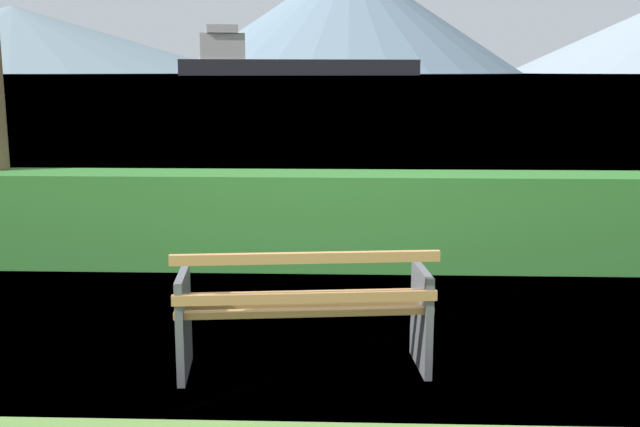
% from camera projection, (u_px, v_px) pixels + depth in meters
% --- Properties ---
extents(ground_plane, '(1400.00, 1400.00, 0.00)m').
position_uv_depth(ground_plane, '(304.00, 368.00, 5.05)').
color(ground_plane, '#567A38').
extents(water_surface, '(620.00, 620.00, 0.00)m').
position_uv_depth(water_surface, '(348.00, 75.00, 308.66)').
color(water_surface, '#6B8EA3').
rests_on(water_surface, ground_plane).
extents(park_bench, '(1.69, 0.74, 0.87)m').
position_uv_depth(park_bench, '(304.00, 310.00, 4.91)').
color(park_bench, '#A0703F').
rests_on(park_bench, ground_plane).
extents(hedge_row, '(13.98, 0.63, 0.95)m').
position_uv_depth(hedge_row, '(319.00, 220.00, 7.60)').
color(hedge_row, '#2D6B28').
rests_on(hedge_row, ground_plane).
extents(cargo_ship_large, '(100.13, 32.46, 19.98)m').
position_uv_depth(cargo_ship_large, '(281.00, 62.00, 312.21)').
color(cargo_ship_large, '#232328').
rests_on(cargo_ship_large, water_surface).
extents(distant_hills, '(845.47, 357.02, 82.06)m').
position_uv_depth(distant_hills, '(312.00, 30.00, 573.85)').
color(distant_hills, slate).
rests_on(distant_hills, ground_plane).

